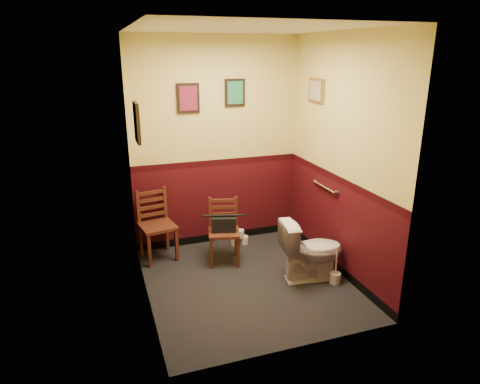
{
  "coord_description": "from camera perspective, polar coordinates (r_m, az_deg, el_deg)",
  "views": [
    {
      "loc": [
        -1.46,
        -4.03,
        2.48
      ],
      "look_at": [
        0.0,
        0.25,
        1.0
      ],
      "focal_mm": 32.0,
      "sensor_mm": 36.0,
      "label": 1
    }
  ],
  "objects": [
    {
      "name": "chair_right",
      "position": [
        5.26,
        -2.18,
        -5.22
      ],
      "size": [
        0.45,
        0.45,
        0.79
      ],
      "rotation": [
        0.0,
        0.0,
        -0.24
      ],
      "color": "#57291A",
      "rests_on": "floor"
    },
    {
      "name": "framed_print_back_a",
      "position": [
        5.36,
        -6.94,
        12.31
      ],
      "size": [
        0.28,
        0.04,
        0.36
      ],
      "color": "black",
      "rests_on": "wall_back"
    },
    {
      "name": "wall_front",
      "position": [
        3.38,
        7.98,
        -1.61
      ],
      "size": [
        2.2,
        0.0,
        2.7
      ],
      "primitive_type": "cube",
      "rotation": [
        -1.57,
        0.0,
        0.0
      ],
      "color": "#3D0A10",
      "rests_on": "ground"
    },
    {
      "name": "framed_print_left",
      "position": [
        4.2,
        -13.57,
        8.97
      ],
      "size": [
        0.04,
        0.3,
        0.38
      ],
      "color": "black",
      "rests_on": "wall_left"
    },
    {
      "name": "framed_print_right",
      "position": [
        5.3,
        10.13,
        13.19
      ],
      "size": [
        0.04,
        0.34,
        0.28
      ],
      "color": "olive",
      "rests_on": "wall_right"
    },
    {
      "name": "floor",
      "position": [
        4.96,
        0.96,
        -11.92
      ],
      "size": [
        2.2,
        2.4,
        0.0
      ],
      "primitive_type": "cube",
      "color": "black",
      "rests_on": "ground"
    },
    {
      "name": "ceiling",
      "position": [
        4.29,
        1.16,
        21.04
      ],
      "size": [
        2.2,
        2.4,
        0.0
      ],
      "primitive_type": "cube",
      "rotation": [
        3.14,
        0.0,
        0.0
      ],
      "color": "silver",
      "rests_on": "ground"
    },
    {
      "name": "tp_stack",
      "position": [
        5.81,
        -0.05,
        -6.18
      ],
      "size": [
        0.24,
        0.13,
        0.21
      ],
      "color": "silver",
      "rests_on": "floor"
    },
    {
      "name": "toilet",
      "position": [
        4.94,
        9.5,
        -7.69
      ],
      "size": [
        0.76,
        0.49,
        0.7
      ],
      "primitive_type": "imported",
      "rotation": [
        0.0,
        0.0,
        1.44
      ],
      "color": "white",
      "rests_on": "floor"
    },
    {
      "name": "wall_right",
      "position": [
        4.91,
        13.24,
        4.32
      ],
      "size": [
        0.0,
        2.4,
        2.7
      ],
      "primitive_type": "cube",
      "rotation": [
        1.57,
        0.0,
        -1.57
      ],
      "color": "#3D0A10",
      "rests_on": "ground"
    },
    {
      "name": "toilet_brush",
      "position": [
        5.02,
        12.57,
        -11.02
      ],
      "size": [
        0.12,
        0.12,
        0.45
      ],
      "color": "silver",
      "rests_on": "floor"
    },
    {
      "name": "wall_back",
      "position": [
        5.55,
        -3.2,
        6.34
      ],
      "size": [
        2.2,
        0.0,
        2.7
      ],
      "primitive_type": "cube",
      "rotation": [
        1.57,
        0.0,
        0.0
      ],
      "color": "#3D0A10",
      "rests_on": "ground"
    },
    {
      "name": "framed_print_back_b",
      "position": [
        5.51,
        -0.69,
        13.12
      ],
      "size": [
        0.26,
        0.04,
        0.34
      ],
      "color": "black",
      "rests_on": "wall_back"
    },
    {
      "name": "wall_left",
      "position": [
        4.2,
        -13.21,
        2.01
      ],
      "size": [
        0.0,
        2.4,
        2.7
      ],
      "primitive_type": "cube",
      "rotation": [
        1.57,
        0.0,
        1.57
      ],
      "color": "#3D0A10",
      "rests_on": "ground"
    },
    {
      "name": "grab_bar",
      "position": [
        5.21,
        11.21,
        0.66
      ],
      "size": [
        0.05,
        0.56,
        0.06
      ],
      "color": "silver",
      "rests_on": "wall_right"
    },
    {
      "name": "chair_left",
      "position": [
        5.43,
        -11.09,
        -4.34
      ],
      "size": [
        0.47,
        0.47,
        0.87
      ],
      "rotation": [
        0.0,
        0.0,
        0.18
      ],
      "color": "#57291A",
      "rests_on": "floor"
    },
    {
      "name": "handbag",
      "position": [
        5.18,
        -2.17,
        -4.26
      ],
      "size": [
        0.32,
        0.22,
        0.21
      ],
      "rotation": [
        0.0,
        0.0,
        -0.27
      ],
      "color": "black",
      "rests_on": "chair_right"
    }
  ]
}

